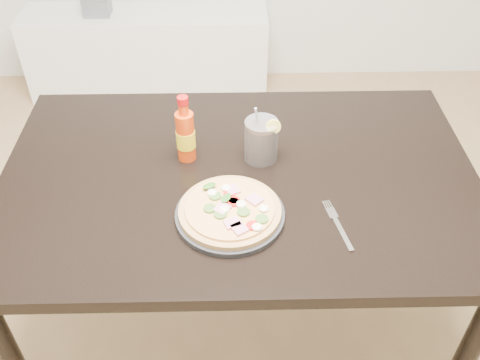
{
  "coord_description": "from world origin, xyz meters",
  "views": [
    {
      "loc": [
        -0.32,
        -0.84,
        1.76
      ],
      "look_at": [
        -0.29,
        0.23,
        0.83
      ],
      "focal_mm": 40.0,
      "sensor_mm": 36.0,
      "label": 1
    }
  ],
  "objects_px": {
    "hot_sauce_bottle": "(186,135)",
    "cola_cup": "(261,141)",
    "plate": "(230,215)",
    "dining_table": "(239,195)",
    "pizza": "(230,210)",
    "fork": "(337,223)",
    "media_console": "(148,53)"
  },
  "relations": [
    {
      "from": "plate",
      "to": "media_console",
      "type": "relative_size",
      "value": 0.21
    },
    {
      "from": "pizza",
      "to": "cola_cup",
      "type": "distance_m",
      "value": 0.27
    },
    {
      "from": "plate",
      "to": "pizza",
      "type": "bearing_deg",
      "value": -9.62
    },
    {
      "from": "media_console",
      "to": "hot_sauce_bottle",
      "type": "bearing_deg",
      "value": -77.94
    },
    {
      "from": "pizza",
      "to": "hot_sauce_bottle",
      "type": "bearing_deg",
      "value": 116.54
    },
    {
      "from": "pizza",
      "to": "dining_table",
      "type": "bearing_deg",
      "value": 81.44
    },
    {
      "from": "plate",
      "to": "media_console",
      "type": "distance_m",
      "value": 2.02
    },
    {
      "from": "hot_sauce_bottle",
      "to": "media_console",
      "type": "distance_m",
      "value": 1.78
    },
    {
      "from": "hot_sauce_bottle",
      "to": "cola_cup",
      "type": "xyz_separation_m",
      "value": [
        0.22,
        -0.0,
        -0.02
      ]
    },
    {
      "from": "cola_cup",
      "to": "fork",
      "type": "relative_size",
      "value": 1.01
    },
    {
      "from": "plate",
      "to": "fork",
      "type": "xyz_separation_m",
      "value": [
        0.28,
        -0.03,
        -0.01
      ]
    },
    {
      "from": "hot_sauce_bottle",
      "to": "dining_table",
      "type": "bearing_deg",
      "value": -27.14
    },
    {
      "from": "cola_cup",
      "to": "media_console",
      "type": "bearing_deg",
      "value": 109.24
    },
    {
      "from": "hot_sauce_bottle",
      "to": "fork",
      "type": "height_order",
      "value": "hot_sauce_bottle"
    },
    {
      "from": "pizza",
      "to": "cola_cup",
      "type": "bearing_deg",
      "value": 69.7
    },
    {
      "from": "cola_cup",
      "to": "media_console",
      "type": "height_order",
      "value": "cola_cup"
    },
    {
      "from": "pizza",
      "to": "fork",
      "type": "distance_m",
      "value": 0.28
    },
    {
      "from": "cola_cup",
      "to": "media_console",
      "type": "relative_size",
      "value": 0.14
    },
    {
      "from": "plate",
      "to": "dining_table",
      "type": "bearing_deg",
      "value": 81.01
    },
    {
      "from": "plate",
      "to": "fork",
      "type": "distance_m",
      "value": 0.28
    },
    {
      "from": "plate",
      "to": "fork",
      "type": "height_order",
      "value": "plate"
    },
    {
      "from": "dining_table",
      "to": "cola_cup",
      "type": "distance_m",
      "value": 0.18
    },
    {
      "from": "dining_table",
      "to": "fork",
      "type": "xyz_separation_m",
      "value": [
        0.25,
        -0.21,
        0.09
      ]
    },
    {
      "from": "dining_table",
      "to": "media_console",
      "type": "xyz_separation_m",
      "value": [
        -0.51,
        1.72,
        -0.42
      ]
    },
    {
      "from": "cola_cup",
      "to": "pizza",
      "type": "bearing_deg",
      "value": -110.3
    },
    {
      "from": "hot_sauce_bottle",
      "to": "cola_cup",
      "type": "relative_size",
      "value": 1.13
    },
    {
      "from": "media_console",
      "to": "dining_table",
      "type": "bearing_deg",
      "value": -73.59
    },
    {
      "from": "hot_sauce_bottle",
      "to": "pizza",
      "type": "bearing_deg",
      "value": -63.46
    },
    {
      "from": "dining_table",
      "to": "pizza",
      "type": "xyz_separation_m",
      "value": [
        -0.03,
        -0.18,
        0.11
      ]
    },
    {
      "from": "dining_table",
      "to": "plate",
      "type": "height_order",
      "value": "plate"
    },
    {
      "from": "fork",
      "to": "media_console",
      "type": "height_order",
      "value": "fork"
    },
    {
      "from": "pizza",
      "to": "fork",
      "type": "height_order",
      "value": "pizza"
    }
  ]
}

